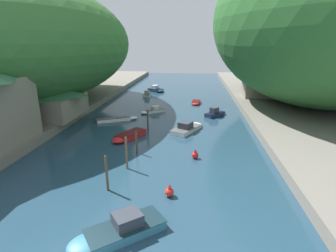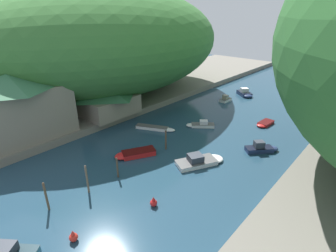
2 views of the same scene
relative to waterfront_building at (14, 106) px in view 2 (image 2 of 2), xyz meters
The scene contains 20 objects.
water_surface 24.54m from the waterfront_building, 44.66° to the left, with size 130.00×130.00×0.00m, color #234256.
left_bank 18.80m from the waterfront_building, 112.02° to the left, with size 22.00×120.00×1.07m.
hillside_left 23.90m from the waterfront_building, 109.88° to the left, with size 35.53×49.74×20.24m.
waterfront_building is the anchor object (origin of this frame).
boathouse_shed 13.52m from the waterfront_building, 84.29° to the left, with size 8.06×9.14×4.84m.
boat_open_rowboat 32.67m from the waterfront_building, 38.24° to the left, with size 3.92×4.17×1.48m.
boat_navy_launch 36.35m from the waterfront_building, 52.05° to the left, with size 1.77×3.67×0.49m.
boat_red_skiff 19.48m from the waterfront_building, 56.28° to the left, with size 6.11×3.73×0.49m.
boat_white_cruiser 42.75m from the waterfront_building, 72.71° to the left, with size 4.67×4.30×1.53m.
boat_yellow_tender 16.75m from the waterfront_building, 30.07° to the left, with size 3.87×5.33×0.68m.
boat_mid_channel 36.97m from the waterfront_building, 71.90° to the left, with size 1.55×3.20×1.31m.
boat_small_dinghy 24.85m from the waterfront_building, 29.96° to the left, with size 4.65×6.26×1.34m.
boat_moored_right 26.16m from the waterfront_building, 54.80° to the left, with size 4.22×3.79×1.08m.
mooring_post_nearest 16.10m from the waterfront_building, 13.86° to the right, with size 0.21×0.21×3.05m.
mooring_post_second 16.21m from the waterfront_building, ahead, with size 0.21×0.21×3.20m.
mooring_post_middle 16.86m from the waterfront_building, 13.50° to the left, with size 0.20×0.20×2.48m.
mooring_post_farthest 20.10m from the waterfront_building, 37.63° to the left, with size 0.22×0.22×2.79m.
channel_buoy_near 22.87m from the waterfront_building, ahead, with size 0.69×0.69×1.04m.
channel_buoy_far 21.19m from the waterfront_building, 11.46° to the right, with size 0.71×0.71×1.07m.
person_on_quay 5.21m from the waterfront_building, 57.49° to the left, with size 0.27×0.40×1.69m.
Camera 2 is at (19.09, 2.63, 17.15)m, focal length 28.00 mm.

